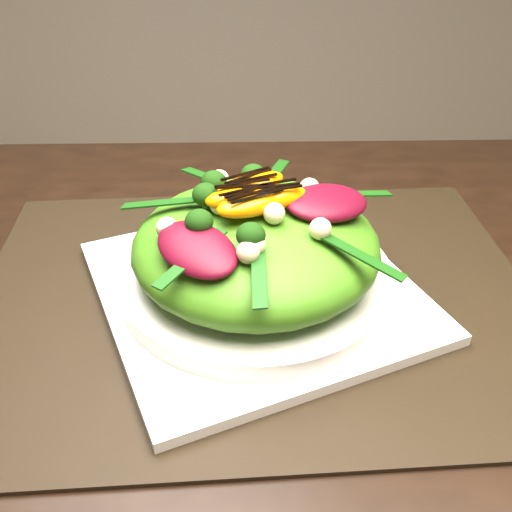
{
  "coord_description": "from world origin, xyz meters",
  "views": [
    {
      "loc": [
        -0.27,
        -0.38,
        1.11
      ],
      "look_at": [
        -0.26,
        0.08,
        0.8
      ],
      "focal_mm": 42.0,
      "sensor_mm": 36.0,
      "label": 1
    }
  ],
  "objects_px": {
    "plate_base": "(256,290)",
    "orange_segment": "(254,185)",
    "salad_bowl": "(256,277)",
    "lettuce_mound": "(256,245)",
    "placemat": "(256,296)"
  },
  "relations": [
    {
      "from": "lettuce_mound",
      "to": "orange_segment",
      "type": "xyz_separation_m",
      "value": [
        -0.0,
        0.03,
        0.05
      ]
    },
    {
      "from": "salad_bowl",
      "to": "placemat",
      "type": "bearing_deg",
      "value": 0.0
    },
    {
      "from": "salad_bowl",
      "to": "lettuce_mound",
      "type": "xyz_separation_m",
      "value": [
        0.0,
        0.0,
        0.04
      ]
    },
    {
      "from": "plate_base",
      "to": "lettuce_mound",
      "type": "relative_size",
      "value": 1.24
    },
    {
      "from": "placemat",
      "to": "salad_bowl",
      "type": "xyz_separation_m",
      "value": [
        0.0,
        0.0,
        0.02
      ]
    },
    {
      "from": "plate_base",
      "to": "orange_segment",
      "type": "bearing_deg",
      "value": 91.83
    },
    {
      "from": "plate_base",
      "to": "orange_segment",
      "type": "xyz_separation_m",
      "value": [
        -0.0,
        0.03,
        0.1
      ]
    },
    {
      "from": "plate_base",
      "to": "lettuce_mound",
      "type": "distance_m",
      "value": 0.05
    },
    {
      "from": "placemat",
      "to": "orange_segment",
      "type": "xyz_separation_m",
      "value": [
        -0.0,
        0.03,
        0.11
      ]
    },
    {
      "from": "placemat",
      "to": "plate_base",
      "type": "xyz_separation_m",
      "value": [
        0.0,
        -0.0,
        0.01
      ]
    },
    {
      "from": "plate_base",
      "to": "placemat",
      "type": "bearing_deg",
      "value": 90.0
    },
    {
      "from": "lettuce_mound",
      "to": "orange_segment",
      "type": "bearing_deg",
      "value": 91.83
    },
    {
      "from": "plate_base",
      "to": "lettuce_mound",
      "type": "height_order",
      "value": "lettuce_mound"
    },
    {
      "from": "orange_segment",
      "to": "lettuce_mound",
      "type": "bearing_deg",
      "value": -88.17
    },
    {
      "from": "lettuce_mound",
      "to": "plate_base",
      "type": "bearing_deg",
      "value": -90.0
    }
  ]
}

